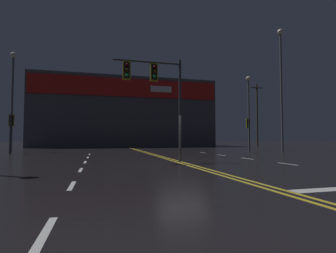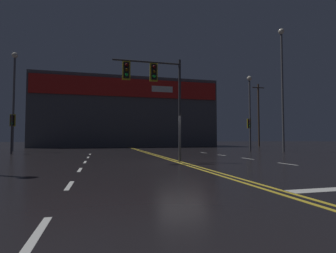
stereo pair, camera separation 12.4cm
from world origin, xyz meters
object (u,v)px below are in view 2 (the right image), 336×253
traffic_signal_median (153,83)px  traffic_signal_corner_northwest (12,125)px  traffic_signal_corner_northeast (249,127)px  streetlight_median_approach (250,102)px  streetlight_far_left (14,88)px  streetlight_near_left (282,75)px

traffic_signal_median → traffic_signal_corner_northwest: bearing=133.6°
traffic_signal_median → traffic_signal_corner_northeast: bearing=40.3°
traffic_signal_corner_northeast → streetlight_median_approach: bearing=57.1°
traffic_signal_median → traffic_signal_corner_northwest: traffic_signal_median is taller
traffic_signal_median → streetlight_median_approach: bearing=43.3°
traffic_signal_corner_northeast → traffic_signal_corner_northwest: 21.88m
traffic_signal_median → streetlight_far_left: 19.07m
traffic_signal_median → traffic_signal_corner_northwest: 14.22m
streetlight_near_left → streetlight_far_left: streetlight_near_left is taller
traffic_signal_median → streetlight_median_approach: (14.05, 13.24, 1.29)m
traffic_signal_median → streetlight_far_left: size_ratio=0.56×
traffic_signal_corner_northeast → streetlight_near_left: size_ratio=0.28×
traffic_signal_median → streetlight_median_approach: streetlight_median_approach is taller
traffic_signal_median → streetlight_far_left: bearing=126.1°
streetlight_median_approach → traffic_signal_corner_northwest: bearing=-172.7°
traffic_signal_corner_northwest → streetlight_far_left: (-1.44, 5.13, 3.91)m
traffic_signal_corner_northeast → streetlight_near_left: bearing=-48.4°
traffic_signal_corner_northwest → streetlight_median_approach: 24.17m
traffic_signal_corner_northwest → traffic_signal_median: bearing=-46.4°
traffic_signal_corner_northeast → streetlight_median_approach: 4.67m
traffic_signal_corner_northwest → streetlight_far_left: streetlight_far_left is taller
streetlight_near_left → streetlight_median_approach: bearing=92.7°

